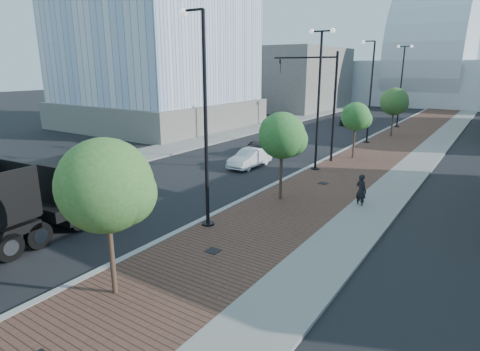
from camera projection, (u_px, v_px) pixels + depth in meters
The scene contains 23 objects.
sidewalk at pixel (412, 137), 40.43m from camera, with size 7.00×140.00×0.12m, color #4C2D23.
concrete_strip at pixel (442, 139), 38.99m from camera, with size 2.40×140.00×0.13m, color slate.
curb at pixel (377, 134), 42.29m from camera, with size 0.30×140.00×0.14m, color gray.
west_sidewalk at pixel (271, 124), 49.22m from camera, with size 4.00×140.00×0.12m, color slate.
dump_truck at pixel (1, 215), 15.29m from camera, with size 3.51×13.49×3.39m.
white_sedan at pixel (250, 158), 28.39m from camera, with size 1.38×3.96×1.30m, color silver.
dark_car_mid at pixel (273, 143), 33.69m from camera, with size 2.29×4.96×1.38m, color black.
dark_car_far at pixel (354, 119), 49.28m from camera, with size 1.92×4.71×1.37m, color black.
pedestrian at pixel (361, 191), 20.20m from camera, with size 0.63×0.41×1.73m, color black.
streetlight_1 at pixel (204, 131), 16.78m from camera, with size 1.44×0.56×9.21m.
streetlight_2 at pixel (319, 100), 26.24m from camera, with size 1.72×0.56×9.28m.
streetlight_3 at pixel (369, 96), 36.08m from camera, with size 1.44×0.56×9.21m.
streetlight_4 at pixel (401, 86), 45.54m from camera, with size 1.72×0.56×9.28m.
traffic_mast at pixel (323, 95), 29.09m from camera, with size 5.09×0.20×8.00m.
tree_0 at pixel (107, 186), 11.56m from camera, with size 2.81×2.81×5.02m.
tree_1 at pixel (283, 136), 20.42m from camera, with size 2.46×2.42×4.75m.
tree_2 at pixel (357, 117), 30.13m from camera, with size 2.24×2.16×4.38m.
tree_3 at pixel (395, 102), 39.70m from camera, with size 2.75×2.75×4.97m.
tower_podium at pixel (159, 113), 48.26m from camera, with size 19.00×19.00×3.00m, color slate.
convention_center at pixel (433, 72), 77.97m from camera, with size 50.00×30.00×50.00m.
commercial_block_nw at pixel (293, 78), 67.72m from camera, with size 14.00×20.00×10.00m, color #625E58.
utility_cover_1 at pixel (213, 251), 15.27m from camera, with size 0.50×0.50×0.02m, color black.
utility_cover_2 at pixel (323, 183), 24.11m from camera, with size 0.50×0.50×0.02m, color black.
Camera 1 is at (10.98, -3.06, 6.95)m, focal length 29.80 mm.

